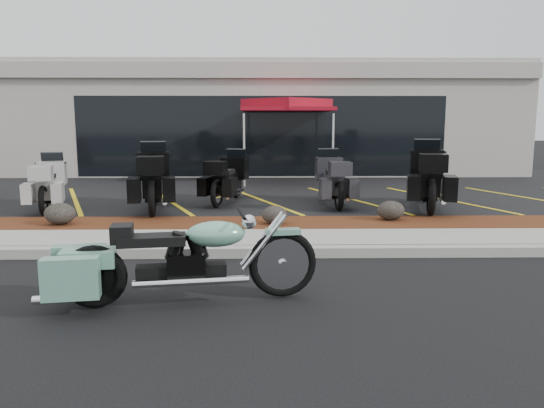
{
  "coord_description": "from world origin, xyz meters",
  "views": [
    {
      "loc": [
        0.05,
        -6.88,
        2.05
      ],
      "look_at": [
        0.19,
        1.2,
        0.75
      ],
      "focal_mm": 35.0,
      "sensor_mm": 36.0,
      "label": 1
    }
  ],
  "objects_px": {
    "hero_cruiser": "(283,254)",
    "touring_white": "(53,178)",
    "traffic_cone": "(214,180)",
    "popup_canopy": "(287,107)"
  },
  "relations": [
    {
      "from": "hero_cruiser",
      "to": "touring_white",
      "type": "bearing_deg",
      "value": 120.83
    },
    {
      "from": "traffic_cone",
      "to": "popup_canopy",
      "type": "distance_m",
      "value": 3.26
    },
    {
      "from": "hero_cruiser",
      "to": "traffic_cone",
      "type": "height_order",
      "value": "hero_cruiser"
    },
    {
      "from": "hero_cruiser",
      "to": "popup_canopy",
      "type": "height_order",
      "value": "popup_canopy"
    },
    {
      "from": "touring_white",
      "to": "popup_canopy",
      "type": "distance_m",
      "value": 7.17
    },
    {
      "from": "touring_white",
      "to": "traffic_cone",
      "type": "bearing_deg",
      "value": -61.64
    },
    {
      "from": "hero_cruiser",
      "to": "touring_white",
      "type": "height_order",
      "value": "touring_white"
    },
    {
      "from": "hero_cruiser",
      "to": "traffic_cone",
      "type": "distance_m",
      "value": 9.1
    },
    {
      "from": "traffic_cone",
      "to": "touring_white",
      "type": "bearing_deg",
      "value": -138.36
    },
    {
      "from": "hero_cruiser",
      "to": "popup_canopy",
      "type": "relative_size",
      "value": 0.93
    }
  ]
}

